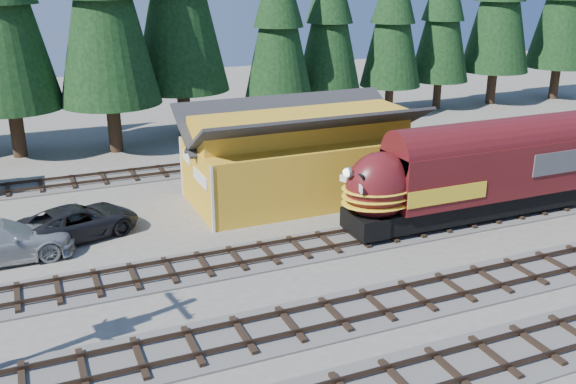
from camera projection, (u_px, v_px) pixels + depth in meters
name	position (u px, v px, depth m)	size (l,w,h in m)	color
ground	(402.00, 275.00, 27.03)	(120.00, 120.00, 0.00)	#6B665B
track_siding	(521.00, 209.00, 34.18)	(68.00, 3.20, 0.33)	#4C4947
track_spur	(100.00, 180.00, 38.95)	(32.00, 3.20, 0.33)	#4C4947
depot	(301.00, 146.00, 35.17)	(12.80, 7.00, 5.30)	gold
conifer_backdrop	(261.00, 0.00, 46.85)	(78.24, 23.05, 17.15)	black
locomotive	(466.00, 178.00, 32.01)	(14.21, 2.82, 3.86)	black
pickup_truck_a	(77.00, 222.00, 30.48)	(2.68, 5.81, 1.61)	black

